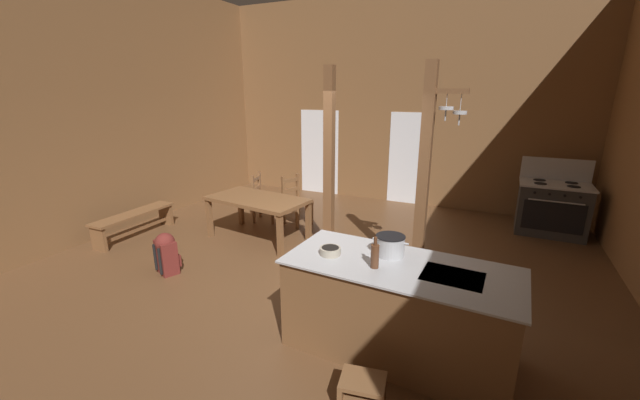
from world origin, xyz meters
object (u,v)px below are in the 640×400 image
(ladderback_chair_near_window, at_px, (296,201))
(ladderback_chair_by_post, at_px, (263,198))
(dining_table, at_px, (257,203))
(mixing_bowl_on_counter, at_px, (330,251))
(backpack, at_px, (166,252))
(stockpot_on_counter, at_px, (390,245))
(bottle_tall_on_counter, at_px, (375,256))
(kitchen_island, at_px, (397,309))
(stove_range, at_px, (552,208))
(step_stool, at_px, (362,392))
(bench_along_left_wall, at_px, (135,220))

(ladderback_chair_near_window, height_order, ladderback_chair_by_post, same)
(dining_table, distance_m, ladderback_chair_near_window, 1.00)
(ladderback_chair_near_window, relative_size, mixing_bowl_on_counter, 4.54)
(backpack, distance_m, stockpot_on_counter, 3.30)
(bottle_tall_on_counter, bearing_deg, backpack, 172.02)
(kitchen_island, relative_size, bottle_tall_on_counter, 7.38)
(dining_table, relative_size, backpack, 3.02)
(stove_range, distance_m, step_stool, 5.53)
(backpack, bearing_deg, bench_along_left_wall, 153.62)
(ladderback_chair_by_post, bearing_deg, bottle_tall_on_counter, -42.85)
(dining_table, xyz_separation_m, bottle_tall_on_counter, (2.72, -2.08, 0.41))
(stove_range, distance_m, stockpot_on_counter, 4.65)
(ladderback_chair_near_window, xyz_separation_m, bench_along_left_wall, (-2.25, -1.81, -0.14))
(bench_along_left_wall, relative_size, bottle_tall_on_counter, 5.09)
(dining_table, bearing_deg, mixing_bowl_on_counter, -41.75)
(kitchen_island, distance_m, dining_table, 3.50)
(bench_along_left_wall, xyz_separation_m, bottle_tall_on_counter, (4.75, -1.23, 0.75))
(kitchen_island, distance_m, bottle_tall_on_counter, 0.64)
(kitchen_island, height_order, dining_table, kitchen_island)
(step_stool, bearing_deg, ladderback_chair_near_window, 125.36)
(dining_table, relative_size, bench_along_left_wall, 1.18)
(ladderback_chair_by_post, bearing_deg, stove_range, 17.52)
(stove_range, xyz_separation_m, step_stool, (-1.78, -5.23, -0.30))
(ladderback_chair_near_window, xyz_separation_m, stockpot_on_counter, (2.55, -2.71, 0.59))
(ladderback_chair_by_post, bearing_deg, bench_along_left_wall, -132.82)
(stockpot_on_counter, bearing_deg, bench_along_left_wall, 169.33)
(backpack, xyz_separation_m, stockpot_on_counter, (3.22, -0.12, 0.73))
(ladderback_chair_by_post, bearing_deg, mixing_bowl_on_counter, -46.68)
(kitchen_island, xyz_separation_m, ladderback_chair_near_window, (-2.70, 2.89, -0.02))
(stockpot_on_counter, xyz_separation_m, mixing_bowl_on_counter, (-0.54, -0.24, -0.06))
(kitchen_island, relative_size, stockpot_on_counter, 6.17)
(mixing_bowl_on_counter, bearing_deg, ladderback_chair_by_post, 133.32)
(step_stool, relative_size, bottle_tall_on_counter, 1.35)
(dining_table, xyz_separation_m, stockpot_on_counter, (2.77, -1.76, 0.39))
(mixing_bowl_on_counter, bearing_deg, step_stool, -51.02)
(stove_range, height_order, stockpot_on_counter, stove_range)
(ladderback_chair_by_post, distance_m, mixing_bowl_on_counter, 3.95)
(step_stool, distance_m, mixing_bowl_on_counter, 1.28)
(mixing_bowl_on_counter, bearing_deg, bench_along_left_wall, 165.02)
(bottle_tall_on_counter, bearing_deg, step_stool, -78.08)
(dining_table, relative_size, mixing_bowl_on_counter, 8.60)
(ladderback_chair_near_window, distance_m, ladderback_chair_by_post, 0.68)
(dining_table, xyz_separation_m, ladderback_chair_by_post, (-0.45, 0.86, -0.20))
(step_stool, relative_size, stockpot_on_counter, 1.12)
(bench_along_left_wall, distance_m, bottle_tall_on_counter, 4.97)
(backpack, relative_size, stockpot_on_counter, 1.67)
(step_stool, height_order, ladderback_chair_near_window, ladderback_chair_near_window)
(ladderback_chair_near_window, distance_m, stockpot_on_counter, 3.77)
(stockpot_on_counter, bearing_deg, kitchen_island, -49.97)
(bottle_tall_on_counter, bearing_deg, kitchen_island, 37.21)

